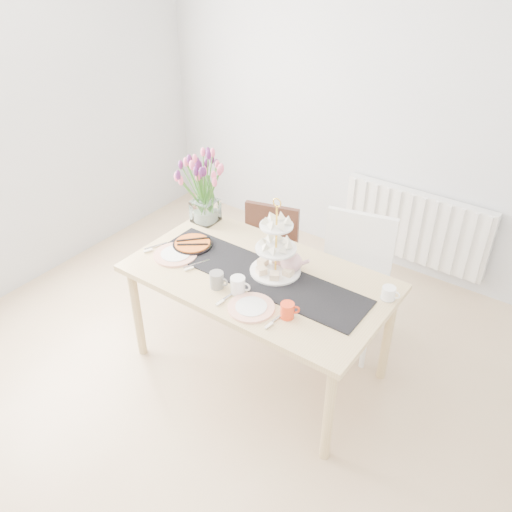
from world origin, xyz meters
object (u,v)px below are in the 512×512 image
Objects in this scene: dining_table at (259,285)px; teapot at (291,262)px; tulip_vase at (204,179)px; cake_stand at (276,255)px; chair_brown at (267,254)px; radiator at (415,227)px; mug_orange at (287,310)px; cream_jug at (388,293)px; plate_left at (176,255)px; tart_tin at (193,245)px; plate_right at (251,307)px; chair_white at (353,273)px; mug_white at (238,285)px; mug_grey at (217,280)px.

dining_table is 7.23× the size of teapot.
tulip_vase reaches higher than cake_stand.
chair_brown is at bearing 34.52° from tulip_vase.
mug_orange is at bearing -91.38° from radiator.
cream_jug reaches higher than plate_left.
tart_tin is 0.15m from plate_left.
radiator is 1.89m from tart_tin.
tulip_vase reaches higher than plate_left.
cake_stand reaches higher than radiator.
cream_jug is 0.79m from plate_right.
radiator is 1.80m from tulip_vase.
chair_white is 3.57× the size of plate_right.
chair_white reaches higher than dining_table.
tulip_vase is (-1.03, -0.29, 0.52)m from chair_white.
radiator is at bearing 101.06° from cream_jug.
mug_white is at bearing -82.23° from chair_brown.
tart_tin is at bearing -120.26° from radiator.
tulip_vase is at bearing 148.88° from teapot.
radiator is at bearing 47.64° from mug_orange.
dining_table is at bearing -164.65° from cream_jug.
tart_tin is 0.48m from mug_grey.
tulip_vase is 6.52× the size of mug_orange.
chair_brown is at bearing 98.33° from mug_white.
radiator is 1.95m from plate_right.
chair_white is at bearing -92.98° from radiator.
chair_white is 0.59m from cream_jug.
tulip_vase is 1.45m from cream_jug.
tulip_vase is at bearing 144.13° from plate_right.
teapot is 0.47m from mug_grey.
dining_table is 0.30m from mug_grey.
chair_brown is 2.91× the size of plate_left.
cream_jug is (0.39, -0.37, 0.23)m from chair_white.
mug_grey reaches higher than chair_brown.
teapot is 0.61m from cream_jug.
mug_grey is 0.14m from mug_white.
plate_left is at bearing -166.13° from dining_table.
mug_white is (-0.35, -0.82, 0.25)m from chair_white.
mug_white is 0.39× the size of plate_right.
radiator is 1.46× the size of chair_brown.
tulip_vase is 2.12× the size of plate_left.
chair_brown reaches higher than tart_tin.
tart_tin is (-0.21, -0.56, 0.29)m from chair_brown.
dining_table is 0.25m from teapot.
teapot is (0.07, 0.07, -0.06)m from cake_stand.
radiator is 1.01m from chair_white.
cream_jug is (0.67, 0.16, -0.09)m from cake_stand.
chair_brown is 1.16m from cream_jug.
radiator is 13.06× the size of mug_orange.
cream_jug is (0.34, -1.38, 0.34)m from radiator.
mug_orange is at bearing -7.05° from mug_grey.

